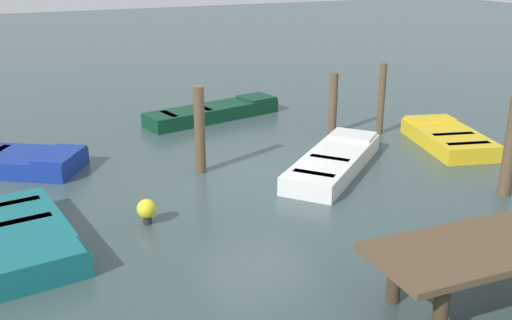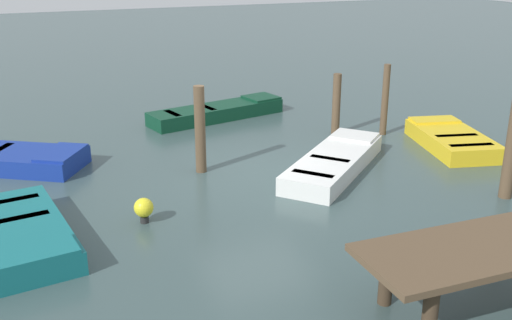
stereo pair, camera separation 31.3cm
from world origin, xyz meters
name	(u,v)px [view 1 (the left image)]	position (x,y,z in m)	size (l,w,h in m)	color
ground_plane	(256,175)	(0.00, 0.00, 0.00)	(80.00, 80.00, 0.00)	#384C4C
rowboat_yellow	(448,138)	(-5.32, 0.13, 0.22)	(2.05, 3.07, 0.46)	gold
rowboat_blue	(7,160)	(5.03, -2.65, 0.22)	(3.60, 3.00, 0.46)	navy
rowboat_dark_green	(214,112)	(-0.76, -4.75, 0.22)	(4.27, 1.89, 0.46)	#0C3823
rowboat_teal	(21,237)	(5.02, 1.55, 0.22)	(1.90, 3.36, 0.46)	#14666B
rowboat_white	(334,161)	(-1.74, 0.45, 0.22)	(3.63, 3.37, 0.46)	silver
mooring_piling_mid_left	(511,147)	(-4.18, 3.13, 1.03)	(0.26, 0.26, 2.06)	brown
mooring_piling_near_right	(200,130)	(1.06, -0.68, 0.99)	(0.24, 0.24, 1.98)	brown
mooring_piling_mid_right	(381,99)	(-4.38, -1.51, 0.96)	(0.18, 0.18, 1.92)	brown
mooring_piling_far_right	(333,104)	(-3.20, -2.05, 0.83)	(0.22, 0.22, 1.66)	brown
marker_buoy	(147,209)	(2.85, 1.47, 0.29)	(0.36, 0.36, 0.48)	#262626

